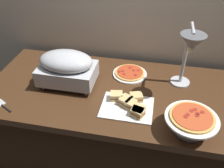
{
  "coord_description": "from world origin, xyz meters",
  "views": [
    {
      "loc": [
        0.21,
        -1.31,
        1.82
      ],
      "look_at": [
        -0.06,
        0.0,
        0.81
      ],
      "focal_mm": 39.02,
      "sensor_mm": 36.0,
      "label": 1
    }
  ],
  "objects": [
    {
      "name": "back_wall",
      "position": [
        0.0,
        0.5,
        1.2
      ],
      "size": [
        4.4,
        0.04,
        2.4
      ],
      "primitive_type": "cube",
      "color": "beige",
      "rests_on": "ground_plane"
    },
    {
      "name": "pizza_plate_center",
      "position": [
        0.45,
        -0.3,
        0.86
      ],
      "size": [
        0.3,
        0.3,
        0.13
      ],
      "color": "#595B60",
      "rests_on": "buffet_table"
    },
    {
      "name": "sandwich_platter",
      "position": [
        0.09,
        -0.16,
        0.78
      ],
      "size": [
        0.33,
        0.25,
        0.06
      ],
      "color": "white",
      "rests_on": "buffet_table"
    },
    {
      "name": "buffet_table",
      "position": [
        0.0,
        0.0,
        0.39
      ],
      "size": [
        1.9,
        0.84,
        0.76
      ],
      "color": "#422816",
      "rests_on": "ground_plane"
    },
    {
      "name": "serving_spatula",
      "position": [
        -0.72,
        -0.31,
        0.76
      ],
      "size": [
        0.17,
        0.11,
        0.01
      ],
      "color": "#B7BABF",
      "rests_on": "buffet_table"
    },
    {
      "name": "chafing_dish",
      "position": [
        -0.38,
        0.0,
        0.91
      ],
      "size": [
        0.39,
        0.25,
        0.26
      ],
      "color": "#B7BABF",
      "rests_on": "buffet_table"
    },
    {
      "name": "heat_lamp",
      "position": [
        0.41,
        0.05,
        1.12
      ],
      "size": [
        0.15,
        0.31,
        0.47
      ],
      "color": "#B7BABF",
      "rests_on": "buffet_table"
    },
    {
      "name": "pizza_plate_front",
      "position": [
        0.04,
        0.21,
        0.77
      ],
      "size": [
        0.26,
        0.26,
        0.03
      ],
      "color": "white",
      "rests_on": "buffet_table"
    },
    {
      "name": "ground_plane",
      "position": [
        0.0,
        0.0,
        0.0
      ],
      "size": [
        8.0,
        8.0,
        0.0
      ],
      "primitive_type": "plane",
      "color": "#38332D"
    }
  ]
}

